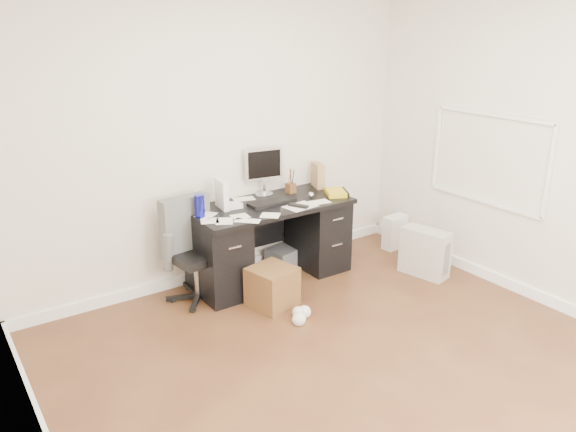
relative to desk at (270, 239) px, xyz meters
name	(u,v)px	position (x,y,z in m)	size (l,w,h in m)	color
ground	(362,372)	(-0.30, -1.65, -0.40)	(4.00, 4.00, 0.00)	#4B2618
room_shell	(374,138)	(-0.27, -1.62, 1.26)	(4.02, 4.02, 2.71)	silver
desk	(270,239)	(0.00, 0.00, 0.00)	(1.50, 0.70, 0.75)	black
loose_papers	(254,209)	(-0.20, -0.05, 0.35)	(1.10, 0.60, 0.00)	silver
lcd_monitor	(264,172)	(0.09, 0.25, 0.58)	(0.37, 0.21, 0.47)	silver
keyboard	(272,202)	(0.02, -0.01, 0.36)	(0.46, 0.16, 0.03)	black
computer_mouse	(311,195)	(0.41, -0.07, 0.38)	(0.06, 0.06, 0.06)	silver
travel_mug	(200,206)	(-0.69, 0.03, 0.45)	(0.09, 0.09, 0.19)	#161898
white_binder	(222,194)	(-0.43, 0.13, 0.48)	(0.10, 0.23, 0.26)	white
magazine_file	(318,175)	(0.69, 0.18, 0.47)	(0.10, 0.21, 0.24)	#976B49
pen_cup	(291,181)	(0.35, 0.17, 0.47)	(0.10, 0.10, 0.23)	#593319
yellow_book	(336,193)	(0.67, -0.13, 0.37)	(0.19, 0.24, 0.04)	gold
paper_remote	(300,205)	(0.18, -0.23, 0.36)	(0.28, 0.23, 0.02)	silver
office_chair	(196,251)	(-0.76, 0.00, 0.06)	(0.52, 0.52, 0.91)	#4F524F
pc_tower	(425,252)	(1.27, -0.77, -0.17)	(0.20, 0.46, 0.46)	#ACA69B
shopping_bag	(395,232)	(1.51, -0.12, -0.22)	(0.27, 0.19, 0.37)	white
wicker_basket	(272,287)	(-0.28, -0.47, -0.22)	(0.35, 0.35, 0.35)	#523418
desk_printer	(284,257)	(0.27, 0.17, -0.31)	(0.32, 0.26, 0.19)	slate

